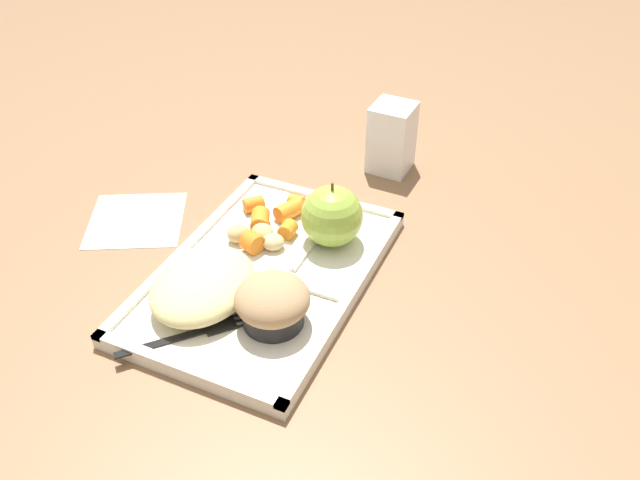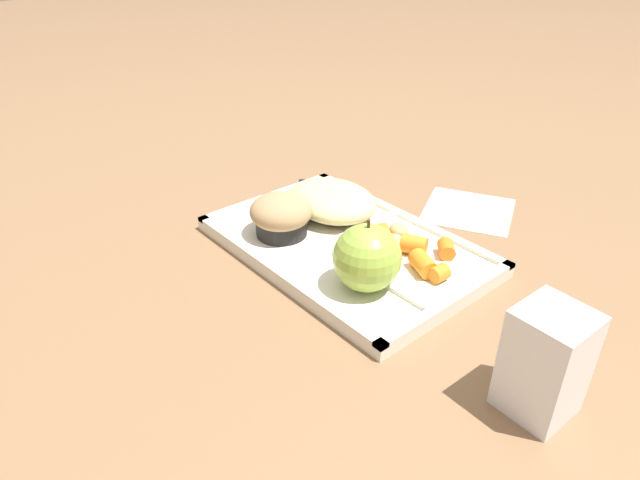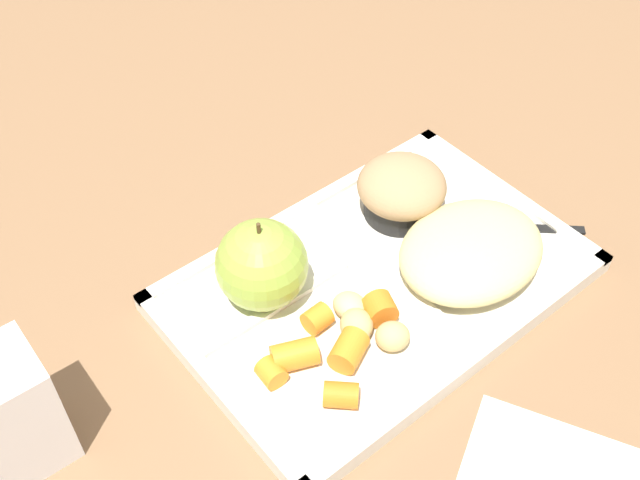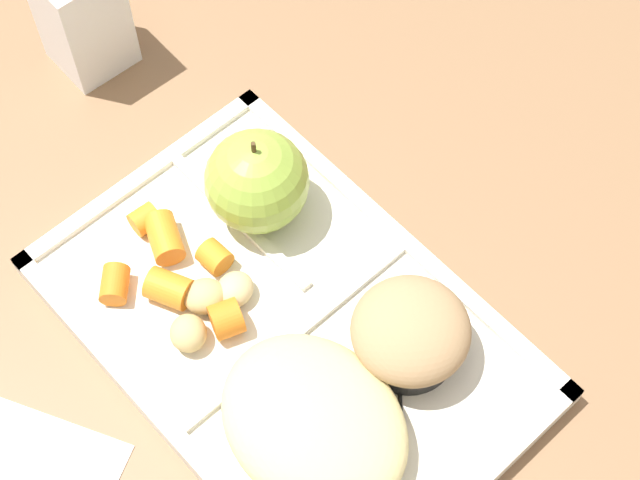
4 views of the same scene
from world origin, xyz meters
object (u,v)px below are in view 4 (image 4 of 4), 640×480
at_px(green_apple, 257,181).
at_px(plastic_fork, 389,466).
at_px(lunch_tray, 287,329).
at_px(milk_carton, 82,15).
at_px(bran_muffin, 410,334).

distance_m(green_apple, plastic_fork, 0.23).
bearing_deg(lunch_tray, milk_carton, 170.67).
relative_size(bran_muffin, milk_carton, 0.79).
distance_m(green_apple, milk_carton, 0.23).
xyz_separation_m(lunch_tray, bran_muffin, (0.07, 0.05, 0.04)).
height_order(plastic_fork, milk_carton, milk_carton).
height_order(lunch_tray, milk_carton, milk_carton).
bearing_deg(milk_carton, green_apple, 1.54).
height_order(bran_muffin, milk_carton, milk_carton).
bearing_deg(bran_muffin, green_apple, 180.00).
bearing_deg(milk_carton, plastic_fork, -7.41).
bearing_deg(lunch_tray, bran_muffin, 34.33).
xyz_separation_m(lunch_tray, plastic_fork, (0.13, -0.02, 0.01)).
bearing_deg(bran_muffin, lunch_tray, -145.67).
relative_size(green_apple, plastic_fork, 0.71).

